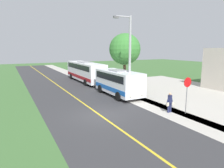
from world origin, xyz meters
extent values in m
plane|color=#3D6633|center=(0.00, 0.00, 0.00)|extent=(120.00, 120.00, 0.00)
cube|color=#333335|center=(0.00, 0.00, 0.00)|extent=(8.00, 100.00, 0.01)
cube|color=#B2ADA3|center=(-5.20, 0.00, 0.00)|extent=(2.40, 100.00, 0.01)
cube|color=gold|center=(0.00, 0.00, 0.01)|extent=(0.16, 100.00, 0.00)
cube|color=white|center=(-4.48, -5.12, 1.51)|extent=(2.37, 6.85, 2.31)
cube|color=blue|center=(-4.48, -5.12, 0.90)|extent=(2.41, 6.71, 0.44)
cube|color=black|center=(-4.48, -5.12, 2.11)|extent=(2.41, 6.16, 0.70)
cube|color=gray|center=(-4.48, -5.12, 2.72)|extent=(1.42, 2.05, 0.12)
cylinder|color=black|center=(-5.67, -3.00, 0.45)|extent=(0.25, 0.90, 0.90)
cylinder|color=black|center=(-3.30, -3.00, 0.45)|extent=(0.25, 0.90, 0.90)
cylinder|color=black|center=(-5.67, -7.24, 0.45)|extent=(0.25, 0.90, 0.90)
cylinder|color=black|center=(-3.30, -7.24, 0.45)|extent=(0.25, 0.90, 0.90)
sphere|color=#F2EACC|center=(-5.13, -1.67, 0.70)|extent=(0.20, 0.20, 0.20)
sphere|color=#F2EACC|center=(-3.83, -1.67, 0.70)|extent=(0.20, 0.20, 0.20)
cube|color=white|center=(-4.51, -15.45, 1.63)|extent=(2.43, 10.85, 2.56)
cube|color=maroon|center=(-4.51, -15.45, 0.90)|extent=(2.47, 10.63, 0.44)
cube|color=black|center=(-4.51, -15.45, 2.36)|extent=(2.47, 9.76, 0.70)
cube|color=gray|center=(-4.51, -15.45, 2.97)|extent=(1.46, 3.25, 0.12)
cylinder|color=black|center=(-5.73, -12.09, 0.45)|extent=(0.25, 0.90, 0.90)
cylinder|color=black|center=(-3.30, -12.09, 0.45)|extent=(0.25, 0.90, 0.90)
cylinder|color=black|center=(-5.73, -18.82, 0.45)|extent=(0.25, 0.90, 0.90)
cylinder|color=black|center=(-3.30, -18.82, 0.45)|extent=(0.25, 0.90, 0.90)
sphere|color=#F2EACC|center=(-5.18, -10.01, 0.70)|extent=(0.20, 0.20, 0.20)
sphere|color=#F2EACC|center=(-3.85, -10.01, 0.70)|extent=(0.20, 0.20, 0.20)
cylinder|color=#1E2347|center=(-5.30, 1.92, 0.39)|extent=(0.18, 0.18, 0.78)
cylinder|color=#1E2347|center=(-5.10, 1.92, 0.39)|extent=(0.18, 0.18, 0.78)
cylinder|color=#1E2347|center=(-5.20, 1.92, 1.09)|extent=(0.34, 0.34, 0.62)
sphere|color=tan|center=(-5.20, 1.92, 1.51)|extent=(0.21, 0.21, 0.21)
cylinder|color=#1E2347|center=(-5.38, 1.92, 1.12)|extent=(0.27, 0.10, 0.56)
cube|color=beige|center=(-5.46, 1.97, 0.72)|extent=(0.20, 0.12, 0.28)
cylinder|color=#1E2347|center=(-5.02, 1.92, 1.12)|extent=(0.27, 0.10, 0.56)
cube|color=beige|center=(-4.94, 1.97, 0.72)|extent=(0.20, 0.12, 0.28)
cylinder|color=slate|center=(-6.10, 2.75, 1.10)|extent=(0.07, 0.07, 2.20)
cylinder|color=red|center=(-6.10, 2.77, 2.50)|extent=(0.76, 0.03, 0.76)
cylinder|color=#9E9EA3|center=(-5.00, -3.69, 4.09)|extent=(0.24, 0.24, 8.19)
cylinder|color=#9E9EA3|center=(-4.20, -3.69, 8.04)|extent=(1.60, 0.14, 0.14)
cube|color=#59595B|center=(-3.40, -3.69, 7.94)|extent=(0.50, 0.24, 0.20)
cylinder|color=brown|center=(-7.40, -8.61, 1.73)|extent=(0.36, 0.36, 3.46)
sphere|color=#387A33|center=(-7.40, -8.61, 4.95)|extent=(3.98, 3.98, 3.98)
camera|label=1|loc=(6.00, 13.34, 5.05)|focal=31.98mm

